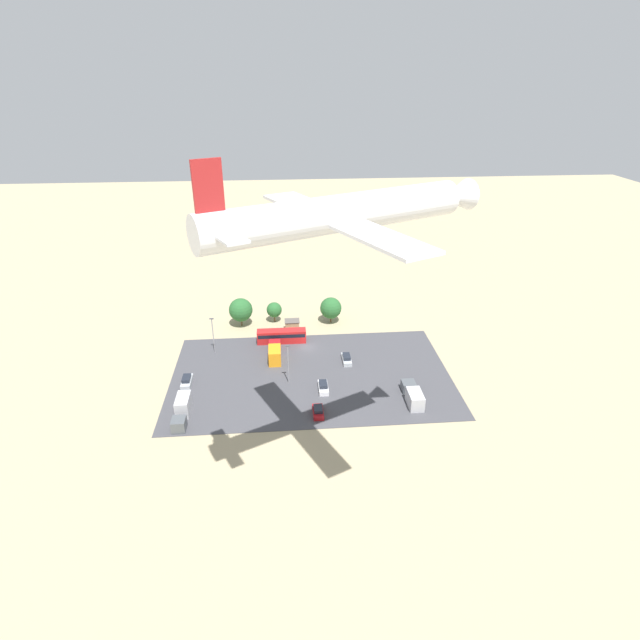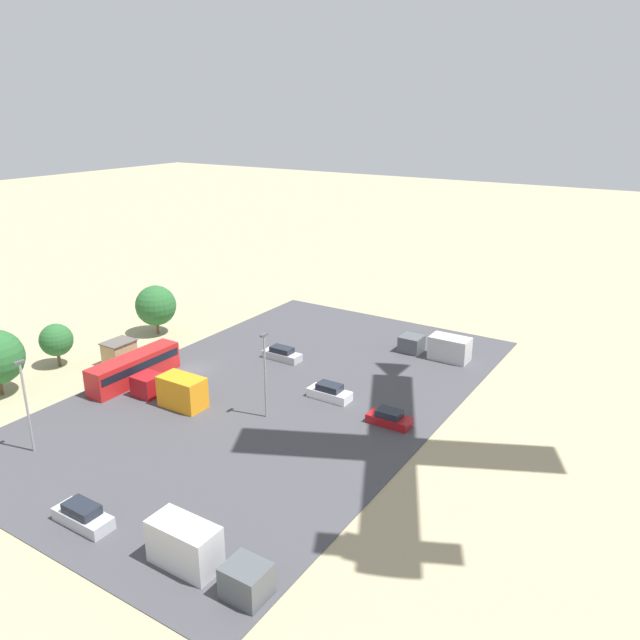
% 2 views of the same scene
% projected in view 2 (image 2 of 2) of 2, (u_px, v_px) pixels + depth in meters
% --- Properties ---
extents(ground_plane, '(400.00, 400.00, 0.00)m').
position_uv_depth(ground_plane, '(192.00, 370.00, 71.44)').
color(ground_plane, tan).
extents(parking_lot_surface, '(56.72, 34.75, 0.08)m').
position_uv_depth(parking_lot_surface, '(275.00, 393.00, 65.46)').
color(parking_lot_surface, '#424247').
rests_on(parking_lot_surface, ground).
extents(shed_building, '(3.52, 2.78, 2.80)m').
position_uv_depth(shed_building, '(119.00, 353.00, 72.64)').
color(shed_building, tan).
rests_on(shed_building, ground).
extents(bus, '(11.15, 2.54, 3.03)m').
position_uv_depth(bus, '(134.00, 368.00, 67.71)').
color(bus, red).
rests_on(bus, ground).
extents(parked_car_0, '(1.83, 4.54, 1.63)m').
position_uv_depth(parked_car_0, '(330.00, 392.00, 64.05)').
color(parked_car_0, silver).
rests_on(parked_car_0, ground).
extents(parked_car_1, '(1.78, 4.77, 1.54)m').
position_uv_depth(parked_car_1, '(282.00, 354.00, 74.01)').
color(parked_car_1, '#ADB2B7').
rests_on(parked_car_1, ground).
extents(parked_car_2, '(1.85, 4.77, 1.66)m').
position_uv_depth(parked_car_2, '(83.00, 516.00, 44.75)').
color(parked_car_2, '#ADB2B7').
rests_on(parked_car_2, ground).
extents(parked_car_3, '(1.89, 4.18, 1.45)m').
position_uv_depth(parked_car_3, '(389.00, 418.00, 58.91)').
color(parked_car_3, maroon).
rests_on(parked_car_3, ground).
extents(parked_truck_0, '(2.37, 8.91, 3.13)m').
position_uv_depth(parked_truck_0, '(201.00, 554.00, 39.84)').
color(parked_truck_0, '#4C5156').
rests_on(parked_truck_0, ground).
extents(parked_truck_1, '(2.58, 8.53, 2.83)m').
position_uv_depth(parked_truck_1, '(439.00, 347.00, 74.40)').
color(parked_truck_1, '#4C5156').
rests_on(parked_truck_1, ground).
extents(parked_truck_2, '(2.59, 8.57, 3.18)m').
position_uv_depth(parked_truck_2, '(172.00, 390.00, 62.82)').
color(parked_truck_2, maroon).
rests_on(parked_truck_2, ground).
extents(tree_near_shed, '(5.28, 5.28, 6.53)m').
position_uv_depth(tree_near_shed, '(156.00, 306.00, 81.57)').
color(tree_near_shed, brown).
rests_on(tree_near_shed, ground).
extents(tree_apron_far, '(3.76, 3.76, 5.11)m').
position_uv_depth(tree_apron_far, '(56.00, 340.00, 71.47)').
color(tree_apron_far, brown).
rests_on(tree_apron_far, ground).
extents(light_pole_lot_centre, '(0.90, 0.28, 8.55)m').
position_uv_depth(light_pole_lot_centre, '(265.00, 372.00, 58.98)').
color(light_pole_lot_centre, gray).
rests_on(light_pole_lot_centre, ground).
extents(light_pole_lot_edge, '(0.90, 0.28, 8.51)m').
position_uv_depth(light_pole_lot_edge, '(26.00, 403.00, 52.98)').
color(light_pole_lot_edge, gray).
rests_on(light_pole_lot_edge, ground).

